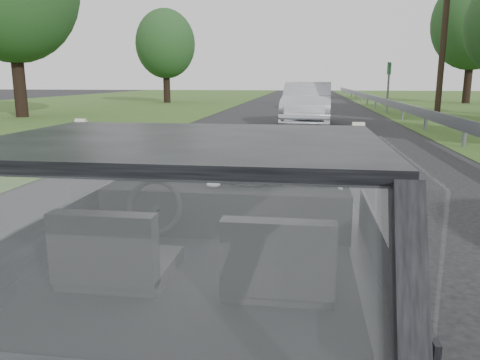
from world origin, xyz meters
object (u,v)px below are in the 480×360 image
(cat, at_px, (251,173))
(other_car, at_px, (307,104))
(subject_car, at_px, (208,261))
(highway_sign, at_px, (388,88))
(utility_pole, at_px, (445,22))

(cat, relative_size, other_car, 0.13)
(subject_car, height_order, highway_sign, highway_sign)
(other_car, bearing_deg, cat, -89.21)
(subject_car, xyz_separation_m, highway_sign, (4.54, 22.81, 0.53))
(subject_car, xyz_separation_m, other_car, (0.50, 15.21, 0.06))
(highway_sign, bearing_deg, subject_car, -83.43)
(cat, xyz_separation_m, utility_pole, (6.30, 19.95, 3.08))
(subject_car, height_order, cat, subject_car)
(highway_sign, xyz_separation_m, utility_pole, (1.91, -2.23, 2.92))
(highway_sign, distance_m, utility_pole, 4.14)
(subject_car, relative_size, cat, 6.49)
(utility_pole, bearing_deg, highway_sign, 130.58)
(highway_sign, height_order, utility_pole, utility_pole)
(cat, bearing_deg, other_car, 79.66)
(cat, xyz_separation_m, other_car, (0.34, 14.59, -0.30))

